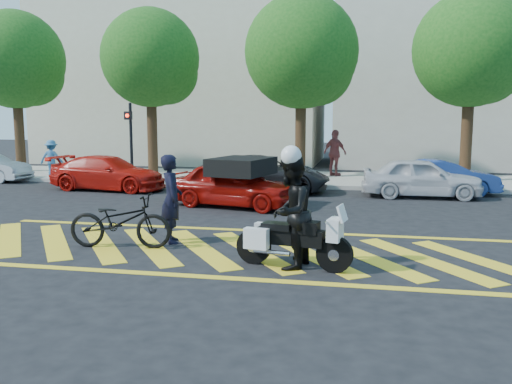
% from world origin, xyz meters
% --- Properties ---
extents(ground, '(90.00, 90.00, 0.00)m').
position_xyz_m(ground, '(0.00, 0.00, 0.00)').
color(ground, black).
rests_on(ground, ground).
extents(sidewalk, '(60.00, 5.00, 0.15)m').
position_xyz_m(sidewalk, '(0.00, 12.00, 0.07)').
color(sidewalk, '#9E998E').
rests_on(sidewalk, ground).
extents(crosswalk, '(12.33, 4.00, 0.01)m').
position_xyz_m(crosswalk, '(-0.04, 0.00, 0.00)').
color(crosswalk, yellow).
rests_on(crosswalk, ground).
extents(building_left, '(16.00, 8.00, 10.00)m').
position_xyz_m(building_left, '(-8.00, 21.00, 5.00)').
color(building_left, beige).
rests_on(building_left, ground).
extents(building_right, '(16.00, 8.00, 11.00)m').
position_xyz_m(building_right, '(9.00, 21.00, 5.50)').
color(building_right, beige).
rests_on(building_right, ground).
extents(tree_far_left, '(4.40, 4.40, 7.41)m').
position_xyz_m(tree_far_left, '(-12.87, 12.06, 5.05)').
color(tree_far_left, black).
rests_on(tree_far_left, ground).
extents(tree_left, '(4.20, 4.20, 7.26)m').
position_xyz_m(tree_left, '(-6.37, 12.06, 4.99)').
color(tree_left, black).
rests_on(tree_left, ground).
extents(tree_center, '(4.60, 4.60, 7.56)m').
position_xyz_m(tree_center, '(0.13, 12.06, 5.10)').
color(tree_center, black).
rests_on(tree_center, ground).
extents(tree_right, '(4.40, 4.40, 7.41)m').
position_xyz_m(tree_right, '(6.63, 12.06, 5.05)').
color(tree_right, black).
rests_on(tree_right, ground).
extents(signal_pole, '(0.28, 0.43, 3.20)m').
position_xyz_m(signal_pole, '(-6.50, 9.74, 1.92)').
color(signal_pole, black).
rests_on(signal_pole, ground).
extents(officer_bike, '(0.69, 0.81, 1.89)m').
position_xyz_m(officer_bike, '(-1.35, 0.40, 0.94)').
color(officer_bike, black).
rests_on(officer_bike, ground).
extents(bicycle, '(2.18, 0.95, 1.11)m').
position_xyz_m(bicycle, '(-2.23, -0.27, 0.56)').
color(bicycle, black).
rests_on(bicycle, ground).
extents(police_motorcycle, '(2.14, 0.86, 0.95)m').
position_xyz_m(police_motorcycle, '(1.41, -1.05, 0.52)').
color(police_motorcycle, black).
rests_on(police_motorcycle, ground).
extents(officer_moto, '(0.94, 1.11, 2.01)m').
position_xyz_m(officer_moto, '(1.40, -1.05, 1.01)').
color(officer_moto, black).
rests_on(officer_moto, ground).
extents(red_convertible, '(4.19, 2.45, 1.34)m').
position_xyz_m(red_convertible, '(-1.17, 5.12, 0.67)').
color(red_convertible, '#910B06').
rests_on(red_convertible, ground).
extents(parked_left, '(4.42, 2.09, 1.24)m').
position_xyz_m(parked_left, '(-6.53, 7.80, 0.62)').
color(parked_left, red).
rests_on(parked_left, ground).
extents(parked_mid_left, '(4.90, 2.56, 1.32)m').
position_xyz_m(parked_mid_left, '(-0.90, 8.31, 0.66)').
color(parked_mid_left, black).
rests_on(parked_mid_left, ground).
extents(parked_mid_right, '(3.91, 1.65, 1.32)m').
position_xyz_m(parked_mid_right, '(4.50, 8.18, 0.66)').
color(parked_mid_right, silver).
rests_on(parked_mid_right, ground).
extents(parked_right, '(3.75, 1.68, 1.19)m').
position_xyz_m(parked_right, '(5.30, 8.99, 0.60)').
color(parked_right, navy).
rests_on(parked_right, ground).
extents(pedestrian_left, '(1.07, 0.73, 1.53)m').
position_xyz_m(pedestrian_left, '(-10.41, 10.40, 0.91)').
color(pedestrian_left, teal).
rests_on(pedestrian_left, sidewalk).
extents(pedestrian_right, '(1.22, 1.05, 1.96)m').
position_xyz_m(pedestrian_right, '(1.39, 12.78, 1.13)').
color(pedestrian_right, brown).
rests_on(pedestrian_right, sidewalk).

